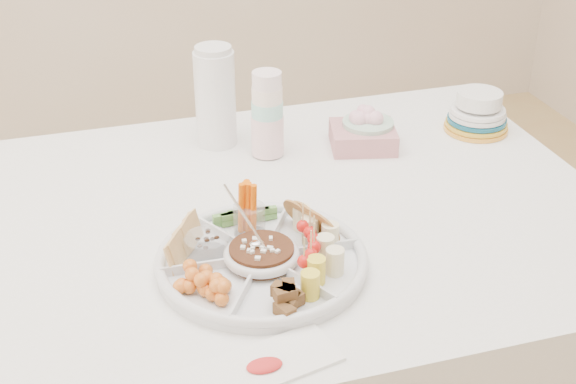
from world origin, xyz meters
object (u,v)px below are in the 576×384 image
object	(u,v)px
party_tray	(262,258)
plate_stack	(478,112)
dining_table	(249,359)
thermos	(215,95)

from	to	relation	value
party_tray	plate_stack	xyz separation A→B (m)	(0.66, 0.42, 0.03)
plate_stack	dining_table	bearing A→B (deg)	-160.23
party_tray	plate_stack	bearing A→B (deg)	32.43
plate_stack	party_tray	bearing A→B (deg)	-147.57
dining_table	party_tray	xyz separation A→B (m)	(-0.01, -0.19, 0.40)
dining_table	plate_stack	distance (m)	0.81
party_tray	thermos	bearing A→B (deg)	86.31
dining_table	thermos	bearing A→B (deg)	86.76
party_tray	dining_table	bearing A→B (deg)	85.48
party_tray	thermos	distance (m)	0.54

